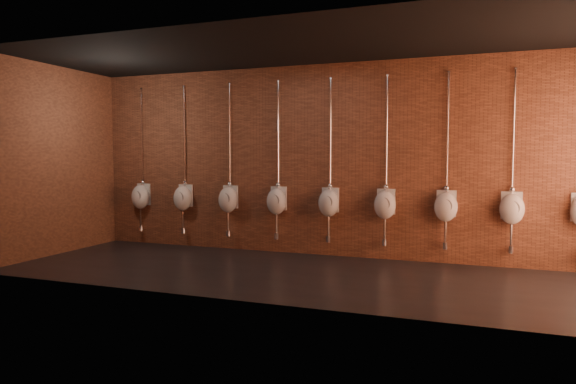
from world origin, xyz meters
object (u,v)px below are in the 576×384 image
(urinal_2, at_px, (228,199))
(urinal_5, at_px, (385,204))
(urinal_3, at_px, (277,200))
(urinal_4, at_px, (329,202))
(urinal_1, at_px, (183,197))
(urinal_0, at_px, (141,196))
(urinal_6, at_px, (446,206))
(urinal_7, at_px, (512,208))

(urinal_2, relative_size, urinal_5, 1.00)
(urinal_3, bearing_deg, urinal_4, 0.00)
(urinal_3, height_order, urinal_5, same)
(urinal_3, bearing_deg, urinal_1, 180.00)
(urinal_5, bearing_deg, urinal_4, 180.00)
(urinal_1, xyz_separation_m, urinal_3, (1.86, 0.00, 0.00))
(urinal_0, xyz_separation_m, urinal_2, (1.86, 0.00, 0.00))
(urinal_2, distance_m, urinal_4, 1.86)
(urinal_6, bearing_deg, urinal_3, 180.00)
(urinal_1, height_order, urinal_7, same)
(urinal_6, distance_m, urinal_7, 0.93)
(urinal_3, height_order, urinal_7, same)
(urinal_4, bearing_deg, urinal_3, 180.00)
(urinal_0, height_order, urinal_2, same)
(urinal_7, bearing_deg, urinal_3, 180.00)
(urinal_4, bearing_deg, urinal_2, 180.00)
(urinal_4, height_order, urinal_7, same)
(urinal_0, xyz_separation_m, urinal_3, (2.78, 0.00, 0.00))
(urinal_5, xyz_separation_m, urinal_7, (1.86, 0.00, 0.00))
(urinal_0, bearing_deg, urinal_6, 0.00)
(urinal_7, bearing_deg, urinal_4, 180.00)
(urinal_1, relative_size, urinal_7, 1.00)
(urinal_1, height_order, urinal_3, same)
(urinal_2, height_order, urinal_6, same)
(urinal_2, xyz_separation_m, urinal_5, (2.78, 0.00, 0.00))
(urinal_1, distance_m, urinal_4, 2.78)
(urinal_1, height_order, urinal_4, same)
(urinal_5, bearing_deg, urinal_0, 180.00)
(urinal_5, bearing_deg, urinal_7, 0.00)
(urinal_1, height_order, urinal_5, same)
(urinal_0, bearing_deg, urinal_2, 0.00)
(urinal_3, bearing_deg, urinal_7, 0.00)
(urinal_2, bearing_deg, urinal_5, 0.00)
(urinal_1, relative_size, urinal_6, 1.00)
(urinal_0, height_order, urinal_5, same)
(urinal_5, relative_size, urinal_6, 1.00)
(urinal_7, bearing_deg, urinal_0, 180.00)
(urinal_4, bearing_deg, urinal_0, 180.00)
(urinal_5, bearing_deg, urinal_6, 0.00)
(urinal_0, distance_m, urinal_2, 1.86)
(urinal_6, xyz_separation_m, urinal_7, (0.93, 0.00, 0.00))
(urinal_2, bearing_deg, urinal_3, 0.00)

